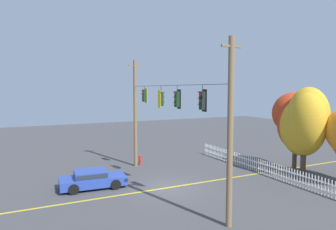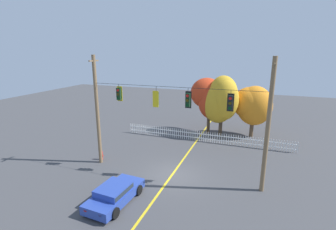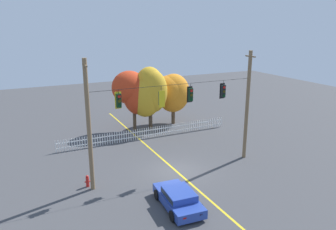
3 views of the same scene
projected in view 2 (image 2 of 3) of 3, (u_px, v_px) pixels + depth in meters
ground at (172, 175)px, 18.60m from camera, size 80.00×80.00×0.00m
lane_centerline_stripe at (172, 175)px, 18.60m from camera, size 0.16×36.00×0.01m
signal_support_span at (172, 118)px, 17.49m from camera, size 12.82×1.10×8.71m
traffic_signal_southbound_primary at (119, 94)px, 18.54m from camera, size 0.43×0.38×1.29m
traffic_signal_westbound_side at (156, 99)px, 17.56m from camera, size 0.43×0.38×1.47m
traffic_signal_northbound_secondary at (188, 100)px, 16.79m from camera, size 0.43×0.38×1.42m
traffic_signal_northbound_primary at (230, 103)px, 15.86m from camera, size 0.43×0.38×1.41m
white_picket_fence at (205, 137)px, 25.20m from camera, size 16.96×0.06×1.07m
autumn_maple_near_fence at (210, 98)px, 27.03m from camera, size 4.20×3.47×6.14m
autumn_maple_mid at (222, 100)px, 26.05m from camera, size 3.82×3.17×6.52m
autumn_oak_far_east at (252, 105)px, 26.18m from camera, size 4.09×3.25×5.47m
parked_car at (115, 193)px, 15.10m from camera, size 2.20×4.25×1.15m
fire_hydrant at (102, 155)px, 21.10m from camera, size 0.38×0.22×0.83m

